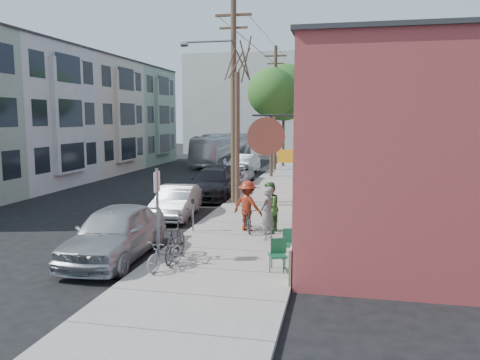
% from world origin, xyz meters
% --- Properties ---
extents(ground, '(120.00, 120.00, 0.00)m').
position_xyz_m(ground, '(0.00, 0.00, 0.00)').
color(ground, black).
extents(sidewalk, '(4.50, 58.00, 0.15)m').
position_xyz_m(sidewalk, '(4.25, 11.00, 0.07)').
color(sidewalk, gray).
rests_on(sidewalk, ground).
extents(cafe_building, '(6.60, 20.20, 6.61)m').
position_xyz_m(cafe_building, '(8.99, 4.99, 3.30)').
color(cafe_building, '#943737').
rests_on(cafe_building, ground).
extents(apartment_row, '(6.30, 32.00, 9.00)m').
position_xyz_m(apartment_row, '(-11.85, 14.00, 4.50)').
color(apartment_row, gray).
rests_on(apartment_row, ground).
extents(end_cap_building, '(18.00, 8.00, 12.00)m').
position_xyz_m(end_cap_building, '(-2.00, 42.00, 6.00)').
color(end_cap_building, '#B7B6B1').
rests_on(end_cap_building, ground).
extents(sign_post, '(0.07, 0.45, 2.80)m').
position_xyz_m(sign_post, '(2.35, -3.57, 1.83)').
color(sign_post, slate).
rests_on(sign_post, sidewalk).
extents(parking_meter_near, '(0.14, 0.14, 1.24)m').
position_xyz_m(parking_meter_near, '(2.25, 0.17, 0.98)').
color(parking_meter_near, slate).
rests_on(parking_meter_near, sidewalk).
extents(parking_meter_far, '(0.14, 0.14, 1.24)m').
position_xyz_m(parking_meter_far, '(2.25, 8.93, 0.98)').
color(parking_meter_far, slate).
rests_on(parking_meter_far, sidewalk).
extents(utility_pole_near, '(3.57, 0.28, 10.00)m').
position_xyz_m(utility_pole_near, '(2.39, 6.39, 5.41)').
color(utility_pole_near, '#503A28').
rests_on(utility_pole_near, sidewalk).
extents(utility_pole_far, '(1.80, 0.28, 10.00)m').
position_xyz_m(utility_pole_far, '(2.45, 21.84, 5.34)').
color(utility_pole_far, '#503A28').
rests_on(utility_pole_far, sidewalk).
extents(tree_bare, '(0.24, 0.24, 6.42)m').
position_xyz_m(tree_bare, '(2.80, 5.63, 3.36)').
color(tree_bare, '#44392C').
rests_on(tree_bare, sidewalk).
extents(tree_leafy_mid, '(3.54, 3.54, 7.85)m').
position_xyz_m(tree_leafy_mid, '(2.80, 17.38, 6.21)').
color(tree_leafy_mid, '#44392C').
rests_on(tree_leafy_mid, sidewalk).
extents(tree_leafy_far, '(4.95, 4.95, 8.95)m').
position_xyz_m(tree_leafy_far, '(2.80, 24.81, 6.62)').
color(tree_leafy_far, '#44392C').
rests_on(tree_leafy_far, sidewalk).
extents(patio_chair_a, '(0.52, 0.52, 0.88)m').
position_xyz_m(patio_chair_a, '(6.20, -2.57, 0.59)').
color(patio_chair_a, '#13462F').
rests_on(patio_chair_a, sidewalk).
extents(patio_chair_b, '(0.65, 0.65, 0.88)m').
position_xyz_m(patio_chair_b, '(5.99, -3.78, 0.59)').
color(patio_chair_b, '#13462F').
rests_on(patio_chair_b, sidewalk).
extents(patron_grey, '(0.69, 0.81, 1.89)m').
position_xyz_m(patron_grey, '(5.20, -0.45, 1.10)').
color(patron_grey, slate).
rests_on(patron_grey, sidewalk).
extents(patron_green, '(0.82, 1.00, 1.93)m').
position_xyz_m(patron_green, '(5.13, 0.44, 1.11)').
color(patron_green, '#2F6829').
rests_on(patron_green, sidewalk).
extents(cyclist, '(1.41, 1.11, 1.91)m').
position_xyz_m(cyclist, '(4.27, 0.69, 1.11)').
color(cyclist, maroon).
rests_on(cyclist, sidewalk).
extents(cyclist_bike, '(1.08, 1.80, 0.89)m').
position_xyz_m(cyclist_bike, '(4.27, 0.69, 0.60)').
color(cyclist_bike, black).
rests_on(cyclist_bike, sidewalk).
extents(parked_bike_a, '(0.61, 1.92, 1.14)m').
position_xyz_m(parked_bike_a, '(2.85, -3.48, 0.72)').
color(parked_bike_a, black).
rests_on(parked_bike_a, sidewalk).
extents(parked_bike_b, '(0.99, 1.70, 0.85)m').
position_xyz_m(parked_bike_b, '(2.83, -4.23, 0.57)').
color(parked_bike_b, slate).
rests_on(parked_bike_b, sidewalk).
extents(car_0, '(2.26, 5.11, 1.71)m').
position_xyz_m(car_0, '(0.80, -3.28, 0.85)').
color(car_0, '#9C9FA3').
rests_on(car_0, ground).
extents(car_1, '(1.93, 4.42, 1.41)m').
position_xyz_m(car_1, '(0.59, 3.02, 0.71)').
color(car_1, '#A6AAAE').
rests_on(car_1, ground).
extents(car_2, '(2.68, 5.70, 1.61)m').
position_xyz_m(car_2, '(0.80, 8.44, 0.80)').
color(car_2, black).
rests_on(car_2, ground).
extents(car_3, '(2.53, 4.94, 1.33)m').
position_xyz_m(car_3, '(0.80, 14.11, 0.67)').
color(car_3, '#AEAFB6').
rests_on(car_3, ground).
extents(car_4, '(1.97, 4.85, 1.56)m').
position_xyz_m(car_4, '(0.29, 19.38, 0.78)').
color(car_4, '#A2A7AA').
rests_on(car_4, ground).
extents(bus, '(3.49, 10.75, 2.94)m').
position_xyz_m(bus, '(-3.03, 26.04, 1.47)').
color(bus, silver).
rests_on(bus, ground).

